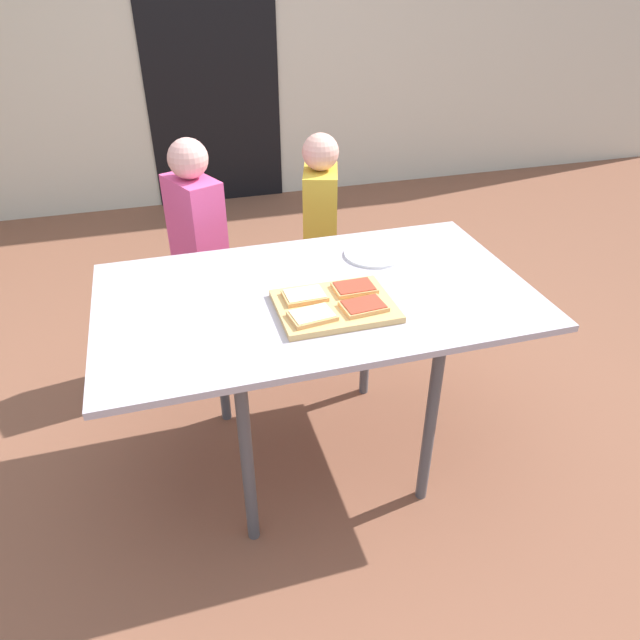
# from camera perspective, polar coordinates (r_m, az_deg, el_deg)

# --- Properties ---
(ground_plane) EXTENTS (16.00, 16.00, 0.00)m
(ground_plane) POSITION_cam_1_polar(r_m,az_deg,el_deg) (2.22, -0.36, -12.87)
(ground_plane) COLOR brown
(house_door) EXTENTS (0.90, 0.02, 2.00)m
(house_door) POSITION_cam_1_polar(r_m,az_deg,el_deg) (4.26, -10.72, 24.25)
(house_door) COLOR black
(house_door) RESTS_ON ground
(dining_table) EXTENTS (1.32, 0.77, 0.69)m
(dining_table) POSITION_cam_1_polar(r_m,az_deg,el_deg) (1.83, -0.42, 1.05)
(dining_table) COLOR #B7ADB8
(dining_table) RESTS_ON ground
(cutting_board) EXTENTS (0.34, 0.26, 0.02)m
(cutting_board) POSITION_cam_1_polar(r_m,az_deg,el_deg) (1.71, 1.47, 1.38)
(cutting_board) COLOR tan
(cutting_board) RESTS_ON dining_table
(pizza_slice_far_right) EXTENTS (0.13, 0.09, 0.02)m
(pizza_slice_far_right) POSITION_cam_1_polar(r_m,az_deg,el_deg) (1.77, 3.39, 3.17)
(pizza_slice_far_right) COLOR #E4A461
(pizza_slice_far_right) RESTS_ON cutting_board
(pizza_slice_near_left) EXTENTS (0.14, 0.10, 0.02)m
(pizza_slice_near_left) POSITION_cam_1_polar(r_m,az_deg,el_deg) (1.63, -0.76, 0.43)
(pizza_slice_near_left) COLOR #E4A461
(pizza_slice_near_left) RESTS_ON cutting_board
(pizza_slice_near_right) EXTENTS (0.13, 0.10, 0.02)m
(pizza_slice_near_right) POSITION_cam_1_polar(r_m,az_deg,el_deg) (1.68, 4.30, 1.37)
(pizza_slice_near_right) COLOR #E4A461
(pizza_slice_near_right) RESTS_ON cutting_board
(pizza_slice_far_left) EXTENTS (0.13, 0.09, 0.02)m
(pizza_slice_far_left) POSITION_cam_1_polar(r_m,az_deg,el_deg) (1.73, -1.50, 2.41)
(pizza_slice_far_left) COLOR #E4A461
(pizza_slice_far_left) RESTS_ON cutting_board
(plate_white_right) EXTENTS (0.21, 0.21, 0.01)m
(plate_white_right) POSITION_cam_1_polar(r_m,az_deg,el_deg) (2.03, 5.32, 6.43)
(plate_white_right) COLOR white
(plate_white_right) RESTS_ON dining_table
(child_left) EXTENTS (0.22, 0.28, 1.00)m
(child_left) POSITION_cam_1_polar(r_m,az_deg,el_deg) (2.41, -11.76, 6.85)
(child_left) COLOR #443D63
(child_left) RESTS_ON ground
(child_right) EXTENTS (0.21, 0.27, 0.96)m
(child_right) POSITION_cam_1_polar(r_m,az_deg,el_deg) (2.57, 0.04, 8.60)
(child_right) COLOR #333248
(child_right) RESTS_ON ground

